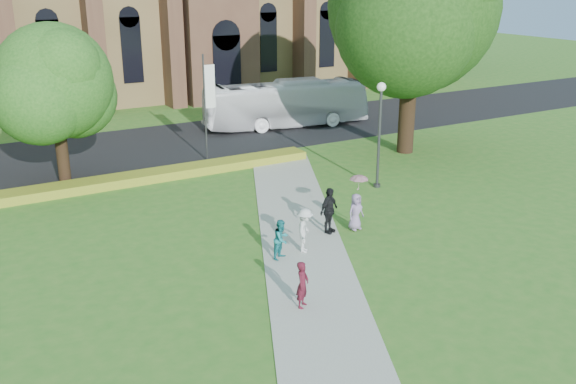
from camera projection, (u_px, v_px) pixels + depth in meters
ground at (320, 268)px, 23.29m from camera, size 160.00×160.00×0.00m
road at (147, 146)px, 39.72m from camera, size 160.00×10.00×0.02m
footpath at (306, 258)px, 24.11m from camera, size 15.58×28.54×0.04m
flower_hedge at (151, 176)px, 33.12m from camera, size 18.00×1.40×0.45m
streetlamp at (380, 122)px, 31.09m from camera, size 0.44×0.44×5.24m
large_tree at (413, 7)px, 35.73m from camera, size 9.60×9.60×13.20m
street_tree_1 at (54, 82)px, 30.70m from camera, size 5.60×5.60×8.05m
banner_pole_0 at (207, 101)px, 35.67m from camera, size 0.70×0.10×6.00m
tour_coach at (286, 104)px, 44.19m from camera, size 11.70×4.32×3.18m
pedestrian_0 at (303, 284)px, 20.29m from camera, size 0.67×0.65×1.56m
pedestrian_1 at (282, 239)px, 23.78m from camera, size 0.93×0.86×1.53m
pedestrian_2 at (305, 230)px, 24.33m from camera, size 1.20×1.28×1.73m
pedestrian_3 at (329, 210)px, 26.09m from camera, size 1.22×0.87×1.92m
pedestrian_4 at (356, 212)px, 26.50m from camera, size 0.82×0.60×1.55m
parasol at (359, 185)px, 26.31m from camera, size 0.82×0.82×0.66m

